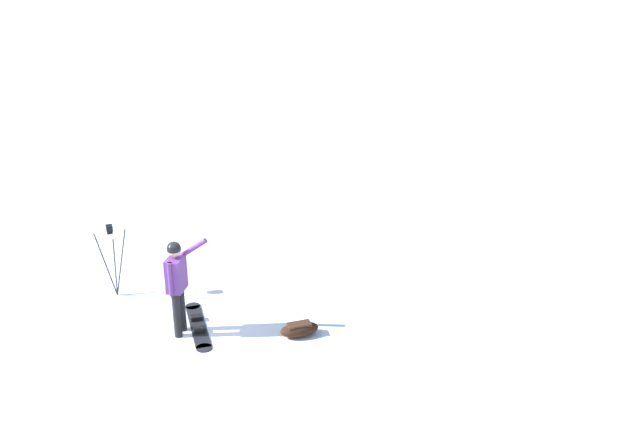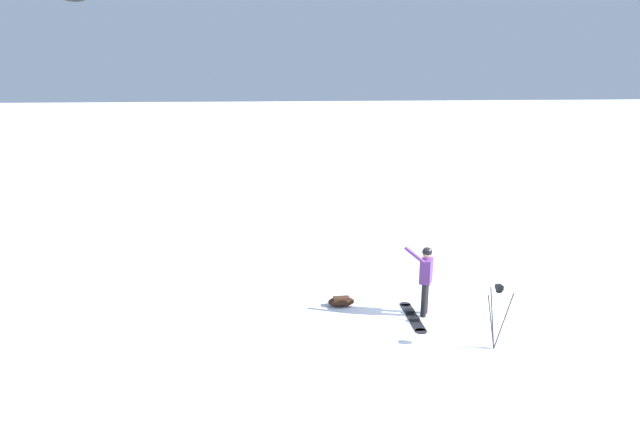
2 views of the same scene
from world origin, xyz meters
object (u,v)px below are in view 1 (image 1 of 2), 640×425
at_px(snowboarder, 177,278).
at_px(gear_bag_large, 299,329).
at_px(camera_tripod, 112,247).
at_px(snowboard, 198,325).

distance_m(snowboarder, gear_bag_large, 2.30).
bearing_deg(camera_tripod, snowboarder, 116.46).
bearing_deg(camera_tripod, gear_bag_large, 136.77).
height_order(snowboarder, gear_bag_large, snowboarder).
distance_m(snowboard, gear_bag_large, 1.86).
bearing_deg(snowboarder, camera_tripod, -63.54).
height_order(gear_bag_large, camera_tripod, camera_tripod).
bearing_deg(gear_bag_large, snowboarder, -23.29).
relative_size(snowboard, camera_tripod, 1.20).
bearing_deg(gear_bag_large, snowboard, -30.24).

